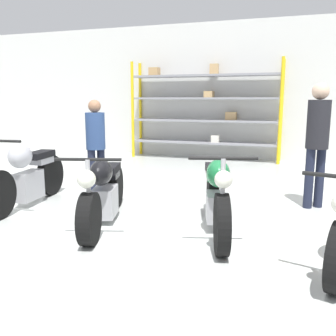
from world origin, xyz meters
TOP-DOWN VIEW (x-y plane):
  - ground_plane at (0.00, 0.00)m, footprint 30.00×30.00m
  - back_wall at (0.00, 5.99)m, footprint 30.00×0.08m
  - shelving_rack at (-0.73, 5.63)m, footprint 3.99×0.63m
  - motorcycle_silver at (-2.22, 0.32)m, footprint 0.74×2.03m
  - motorcycle_black at (-0.74, -0.01)m, footprint 0.91×2.09m
  - motorcycle_green at (0.71, 0.13)m, footprint 0.86×2.01m
  - person_browsing at (1.88, 1.61)m, footprint 0.44×0.44m
  - person_near_rack at (-1.58, 1.32)m, footprint 0.44×0.44m

SIDE VIEW (x-z plane):
  - ground_plane at x=0.00m, z-range 0.00..0.00m
  - motorcycle_black at x=-0.74m, z-range -0.07..0.90m
  - motorcycle_green at x=0.71m, z-range -0.06..0.96m
  - motorcycle_silver at x=-2.22m, z-range -0.06..1.01m
  - person_near_rack at x=-1.58m, z-range 0.13..1.72m
  - person_browsing at x=1.88m, z-range 0.17..2.00m
  - shelving_rack at x=-0.73m, z-range 0.07..2.66m
  - back_wall at x=0.00m, z-range 0.00..3.60m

